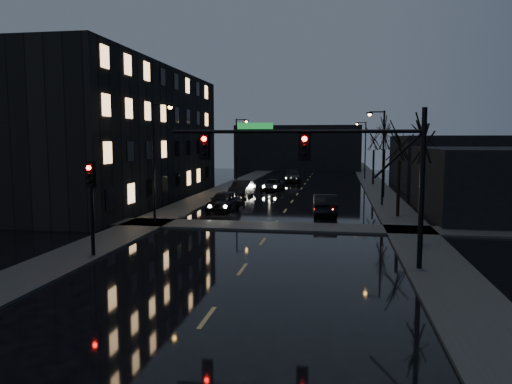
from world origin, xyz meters
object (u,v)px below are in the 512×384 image
at_px(oncoming_car_a, 224,201).
at_px(oncoming_car_d, 293,176).
at_px(oncoming_car_c, 272,185).
at_px(lead_car, 325,205).
at_px(oncoming_car_b, 242,189).

distance_m(oncoming_car_a, oncoming_car_d, 27.76).
bearing_deg(oncoming_car_c, lead_car, -67.38).
height_order(oncoming_car_a, oncoming_car_b, oncoming_car_b).
bearing_deg(oncoming_car_c, oncoming_car_d, 86.34).
bearing_deg(oncoming_car_b, oncoming_car_a, -84.86).
distance_m(oncoming_car_a, lead_car, 7.97).
height_order(oncoming_car_a, oncoming_car_c, oncoming_car_a).
relative_size(oncoming_car_b, oncoming_car_d, 0.90).
distance_m(oncoming_car_c, lead_car, 17.83).
bearing_deg(oncoming_car_a, oncoming_car_c, 88.38).
relative_size(oncoming_car_c, oncoming_car_d, 0.86).
bearing_deg(oncoming_car_d, oncoming_car_c, -102.11).
bearing_deg(oncoming_car_b, lead_car, -48.55).
bearing_deg(oncoming_car_d, oncoming_car_b, -106.67).
relative_size(oncoming_car_b, oncoming_car_c, 1.05).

